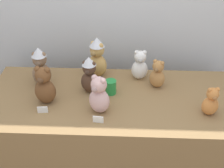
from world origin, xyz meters
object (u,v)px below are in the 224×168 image
object	(u,v)px
teddy_bear_blush	(99,96)
teddy_bear_honey	(97,58)
display_table	(112,136)
teddy_bear_chestnut	(45,86)
teddy_bear_caramel	(157,75)
teddy_bear_snow	(140,66)
party_cup_green	(111,87)
teddy_bear_cocoa	(89,75)
teddy_bear_ginger	(211,102)
teddy_bear_mocha	(41,67)

from	to	relation	value
teddy_bear_blush	teddy_bear_honey	bearing A→B (deg)	126.86
display_table	teddy_bear_chestnut	distance (m)	0.70
teddy_bear_caramel	teddy_bear_honey	distance (m)	0.49
teddy_bear_snow	teddy_bear_blush	size ratio (longest dim) A/B	0.88
teddy_bear_snow	teddy_bear_chestnut	distance (m)	0.75
teddy_bear_honey	party_cup_green	size ratio (longest dim) A/B	3.07
teddy_bear_caramel	teddy_bear_chestnut	distance (m)	0.83
display_table	teddy_bear_cocoa	distance (m)	0.56
teddy_bear_cocoa	teddy_bear_ginger	size ratio (longest dim) A/B	1.36
teddy_bear_chestnut	teddy_bear_cocoa	distance (m)	0.33
teddy_bear_caramel	teddy_bear_ginger	xyz separation A→B (m)	(0.33, -0.31, -0.01)
display_table	teddy_bear_mocha	distance (m)	0.79
teddy_bear_honey	teddy_bear_cocoa	xyz separation A→B (m)	(-0.04, -0.22, -0.02)
teddy_bear_blush	teddy_bear_cocoa	xyz separation A→B (m)	(-0.09, 0.23, 0.01)
teddy_bear_mocha	teddy_bear_cocoa	size ratio (longest dim) A/B	1.08
teddy_bear_honey	teddy_bear_blush	bearing A→B (deg)	-52.21
teddy_bear_chestnut	teddy_bear_snow	bearing A→B (deg)	34.69
teddy_bear_honey	teddy_bear_mocha	distance (m)	0.44
teddy_bear_chestnut	teddy_bear_ginger	distance (m)	1.13
teddy_bear_blush	teddy_bear_chestnut	size ratio (longest dim) A/B	0.97
teddy_bear_snow	party_cup_green	distance (m)	0.31
teddy_bear_snow	teddy_bear_ginger	xyz separation A→B (m)	(0.46, -0.42, -0.02)
teddy_bear_cocoa	teddy_bear_chestnut	bearing A→B (deg)	-143.12
teddy_bear_honey	teddy_bear_mocha	bearing A→B (deg)	-129.79
teddy_bear_mocha	teddy_bear_ginger	distance (m)	1.25
display_table	teddy_bear_caramel	xyz separation A→B (m)	(0.34, 0.16, 0.50)
teddy_bear_honey	teddy_bear_mocha	world-z (taller)	teddy_bear_honey
teddy_bear_chestnut	teddy_bear_cocoa	world-z (taller)	teddy_bear_cocoa
teddy_bear_ginger	teddy_bear_cocoa	bearing A→B (deg)	156.12
teddy_bear_caramel	teddy_bear_chestnut	xyz separation A→B (m)	(-0.80, -0.23, 0.03)
display_table	party_cup_green	world-z (taller)	party_cup_green
teddy_bear_blush	party_cup_green	xyz separation A→B (m)	(0.07, 0.21, -0.08)
display_table	teddy_bear_caramel	bearing A→B (deg)	25.22
display_table	teddy_bear_mocha	size ratio (longest dim) A/B	5.87
teddy_bear_cocoa	teddy_bear_blush	bearing A→B (deg)	-58.16
teddy_bear_mocha	teddy_bear_cocoa	world-z (taller)	teddy_bear_mocha
teddy_bear_cocoa	teddy_bear_ginger	distance (m)	0.86
teddy_bear_ginger	teddy_bear_chestnut	bearing A→B (deg)	167.27
teddy_bear_blush	teddy_bear_mocha	world-z (taller)	teddy_bear_mocha
display_table	teddy_bear_blush	xyz separation A→B (m)	(-0.08, -0.16, 0.52)
teddy_bear_blush	teddy_bear_honey	size ratio (longest dim) A/B	0.84
teddy_bear_chestnut	teddy_bear_mocha	distance (m)	0.24
teddy_bear_mocha	teddy_bear_chestnut	bearing A→B (deg)	-69.80
teddy_bear_chestnut	teddy_bear_caramel	bearing A→B (deg)	23.81
teddy_bear_mocha	teddy_bear_blush	bearing A→B (deg)	-33.12
display_table	party_cup_green	size ratio (longest dim) A/B	16.82
teddy_bear_honey	teddy_bear_cocoa	distance (m)	0.23
teddy_bear_snow	teddy_bear_ginger	bearing A→B (deg)	-42.23
teddy_bear_blush	teddy_bear_cocoa	distance (m)	0.25
teddy_bear_chestnut	teddy_bear_mocha	size ratio (longest dim) A/B	0.92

